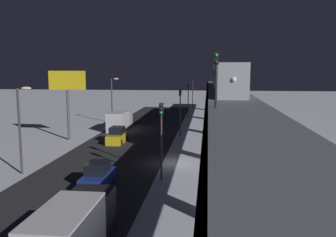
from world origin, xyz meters
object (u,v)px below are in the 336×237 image
(delivery_van, at_px, (73,230))
(traffic_light_mid, at_px, (180,106))
(sedan_blue, at_px, (98,177))
(traffic_light_distant, at_px, (193,89))
(traffic_light_far, at_px, (188,95))
(subway_train, at_px, (225,76))
(commercial_billboard, at_px, (67,87))
(box_truck, at_px, (120,121))
(sedan_yellow, at_px, (117,136))
(rail_signal, at_px, (216,70))
(traffic_light_near, at_px, (161,130))

(delivery_van, distance_m, traffic_light_mid, 32.52)
(sedan_blue, distance_m, traffic_light_distant, 61.83)
(traffic_light_mid, xyz_separation_m, traffic_light_far, (0.00, -19.77, 0.00))
(subway_train, xyz_separation_m, commercial_billboard, (20.14, 7.10, -1.27))
(traffic_light_far, xyz_separation_m, traffic_light_distant, (0.00, -19.77, 0.00))
(traffic_light_distant, bearing_deg, commercial_billboard, 72.06)
(traffic_light_mid, bearing_deg, commercial_billboard, 16.27)
(traffic_light_mid, relative_size, traffic_light_distant, 1.00)
(subway_train, relative_size, traffic_light_mid, 5.76)
(box_truck, bearing_deg, subway_train, 174.92)
(sedan_yellow, distance_m, traffic_light_far, 26.19)
(delivery_van, bearing_deg, subway_train, -103.87)
(rail_signal, bearing_deg, traffic_light_far, -84.17)
(traffic_light_near, distance_m, commercial_billboard, 21.25)
(commercial_billboard, bearing_deg, traffic_light_near, 132.10)
(sedan_yellow, xyz_separation_m, traffic_light_mid, (-7.50, -5.09, 3.41))
(delivery_van, height_order, traffic_light_distant, traffic_light_distant)
(traffic_light_far, height_order, commercial_billboard, commercial_billboard)
(subway_train, relative_size, commercial_billboard, 4.14)
(box_truck, height_order, traffic_light_mid, traffic_light_mid)
(traffic_light_mid, bearing_deg, traffic_light_near, 90.00)
(traffic_light_near, bearing_deg, subway_train, -104.80)
(subway_train, relative_size, traffic_light_near, 5.76)
(traffic_light_far, bearing_deg, rail_signal, 95.83)
(delivery_van, distance_m, traffic_light_near, 13.12)
(sedan_yellow, xyz_separation_m, traffic_light_far, (-7.50, -24.86, 3.41))
(traffic_light_far, bearing_deg, sedan_blue, 83.58)
(rail_signal, distance_m, traffic_light_far, 42.37)
(traffic_light_near, bearing_deg, box_truck, -68.50)
(traffic_light_mid, bearing_deg, traffic_light_far, -90.00)
(sedan_blue, height_order, delivery_van, delivery_van)
(delivery_van, bearing_deg, traffic_light_distant, -92.15)
(traffic_light_far, bearing_deg, delivery_van, 87.03)
(rail_signal, distance_m, traffic_light_mid, 23.03)
(traffic_light_near, relative_size, traffic_light_far, 1.00)
(commercial_billboard, bearing_deg, traffic_light_mid, -163.73)
(rail_signal, relative_size, sedan_blue, 0.95)
(delivery_van, xyz_separation_m, traffic_light_far, (-2.70, -52.06, 2.85))
(box_truck, height_order, traffic_light_distant, traffic_light_distant)
(delivery_van, distance_m, commercial_billboard, 30.88)
(sedan_yellow, distance_m, traffic_light_distant, 45.38)
(traffic_light_near, height_order, traffic_light_far, same)
(rail_signal, relative_size, traffic_light_near, 0.62)
(rail_signal, distance_m, sedan_blue, 12.19)
(sedan_yellow, height_order, traffic_light_distant, traffic_light_distant)
(box_truck, relative_size, traffic_light_far, 1.16)
(delivery_van, relative_size, commercial_billboard, 0.83)
(sedan_blue, bearing_deg, sedan_yellow, 99.39)
(commercial_billboard, bearing_deg, traffic_light_far, -120.61)
(traffic_light_near, bearing_deg, traffic_light_distant, -90.00)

